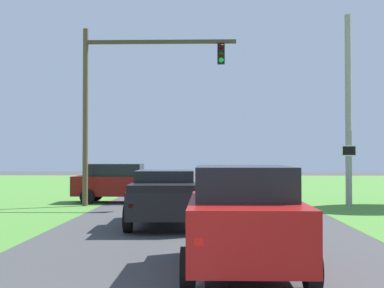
{
  "coord_description": "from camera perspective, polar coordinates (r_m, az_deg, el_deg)",
  "views": [
    {
      "loc": [
        0.11,
        -5.39,
        2.22
      ],
      "look_at": [
        -0.48,
        15.96,
        2.69
      ],
      "focal_mm": 50.42,
      "sensor_mm": 36.0,
      "label": 1
    }
  ],
  "objects": [
    {
      "name": "ground_plane",
      "position": [
        15.65,
        1.17,
        -9.42
      ],
      "size": [
        120.0,
        120.0,
        0.0
      ],
      "primitive_type": "plane",
      "color": "#424244"
    },
    {
      "name": "red_suv_near",
      "position": [
        10.43,
        5.47,
        -7.67
      ],
      "size": [
        2.29,
        4.48,
        2.02
      ],
      "color": "#9E1411",
      "rests_on": "ground_plane"
    },
    {
      "name": "pickup_truck_lead",
      "position": [
        17.18,
        -2.86,
        -5.58
      ],
      "size": [
        2.41,
        5.06,
        1.76
      ],
      "color": "black",
      "rests_on": "ground_plane"
    },
    {
      "name": "traffic_light",
      "position": [
        24.19,
        -7.26,
        5.69
      ],
      "size": [
        6.81,
        0.4,
        7.88
      ],
      "color": "brown",
      "rests_on": "ground_plane"
    },
    {
      "name": "keep_moving_sign",
      "position": [
        23.14,
        16.28,
        -2.33
      ],
      "size": [
        0.6,
        0.09,
        2.78
      ],
      "color": "gray",
      "rests_on": "ground_plane"
    },
    {
      "name": "crossing_suv_far",
      "position": [
        25.93,
        -7.78,
        -4.03
      ],
      "size": [
        4.3,
        2.11,
        1.84
      ],
      "color": "maroon",
      "rests_on": "ground_plane"
    },
    {
      "name": "utility_pole_right",
      "position": [
        25.16,
        16.21,
        3.5
      ],
      "size": [
        0.28,
        0.28,
        8.57
      ],
      "primitive_type": "cylinder",
      "color": "#9E998E",
      "rests_on": "ground_plane"
    }
  ]
}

